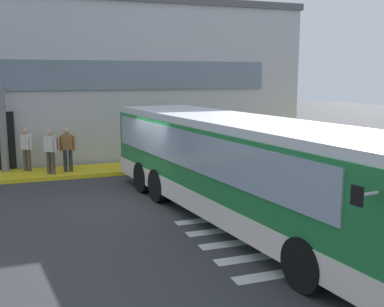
{
  "coord_description": "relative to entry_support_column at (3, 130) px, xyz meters",
  "views": [
    {
      "loc": [
        -3.62,
        -13.29,
        3.78
      ],
      "look_at": [
        0.87,
        -0.64,
        1.5
      ],
      "focal_mm": 42.94,
      "sensor_mm": 36.0,
      "label": 1
    }
  ],
  "objects": [
    {
      "name": "entry_support_column",
      "position": [
        0.0,
        0.0,
        0.0
      ],
      "size": [
        0.28,
        0.28,
        3.2
      ],
      "primitive_type": "cylinder",
      "color": "slate",
      "rests_on": "boarding_curb"
    },
    {
      "name": "bay_paint_stripes",
      "position": [
        6.6,
        -9.6,
        -1.74
      ],
      "size": [
        4.4,
        3.96,
        0.01
      ],
      "color": "silver",
      "rests_on": "ground"
    },
    {
      "name": "bus_main_foreground",
      "position": [
        6.05,
        -8.06,
        -0.41
      ],
      "size": [
        4.11,
        12.32,
        2.7
      ],
      "color": "#1E7238",
      "rests_on": "ground"
    },
    {
      "name": "passenger_by_doorway",
      "position": [
        1.66,
        -1.08,
        -0.63
      ],
      "size": [
        0.52,
        0.51,
        1.68
      ],
      "color": "#4C4233",
      "rests_on": "boarding_curb"
    },
    {
      "name": "ground_plane",
      "position": [
        4.6,
        -5.4,
        -1.76
      ],
      "size": [
        80.0,
        90.0,
        0.02
      ],
      "primitive_type": "cube",
      "color": "#353538",
      "rests_on": "ground"
    },
    {
      "name": "passenger_near_column",
      "position": [
        0.8,
        -0.22,
        -0.67
      ],
      "size": [
        0.43,
        0.46,
        1.68
      ],
      "color": "#4C4233",
      "rests_on": "boarding_curb"
    },
    {
      "name": "terminal_building",
      "position": [
        3.94,
        6.14,
        1.79
      ],
      "size": [
        19.03,
        13.8,
        7.09
      ],
      "color": "#B7B7BC",
      "rests_on": "ground"
    },
    {
      "name": "passenger_at_curb_edge",
      "position": [
        2.27,
        -0.84,
        -0.67
      ],
      "size": [
        0.58,
        0.3,
        1.68
      ],
      "color": "#2D2D33",
      "rests_on": "boarding_curb"
    },
    {
      "name": "boarding_curb",
      "position": [
        4.6,
        -0.6,
        -1.67
      ],
      "size": [
        21.23,
        2.0,
        0.15
      ],
      "primitive_type": "cube",
      "color": "yellow",
      "rests_on": "ground"
    }
  ]
}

